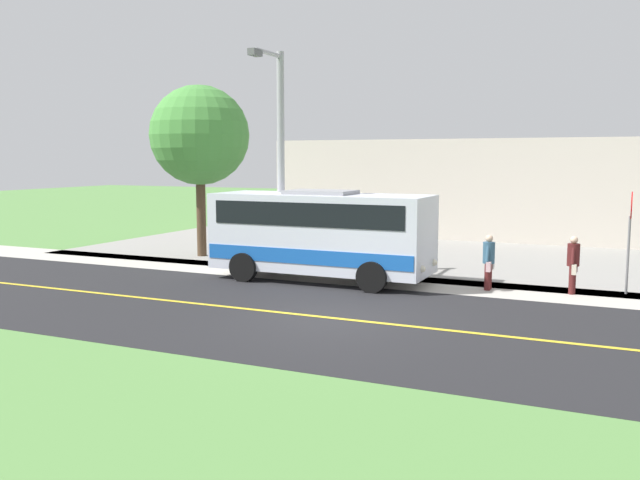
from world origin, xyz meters
TOP-DOWN VIEW (x-y plane):
  - ground_plane at (0.00, 0.00)m, footprint 120.00×120.00m
  - road_surface at (0.00, 0.00)m, footprint 8.00×100.00m
  - sidewalk at (-5.20, 0.00)m, footprint 2.40×100.00m
  - parking_lot_surface at (-12.40, 3.00)m, footprint 14.00×36.00m
  - road_centre_line at (0.00, 0.00)m, footprint 0.16×100.00m
  - shuttle_bus_front at (-4.45, -2.30)m, footprint 2.55×6.92m
  - pedestrian_with_bags at (-5.51, 5.00)m, footprint 0.72×0.34m
  - pedestrian_waiting at (-5.12, 2.73)m, footprint 0.72×0.34m
  - stop_sign at (-6.10, 6.40)m, footprint 0.76×0.07m
  - street_light_pole at (-4.86, -3.97)m, footprint 1.97×0.24m
  - tree_curbside at (-7.40, -8.74)m, footprint 3.80×3.80m
  - commercial_building at (-21.40, -1.61)m, footprint 10.00×17.21m

SIDE VIEW (x-z plane):
  - ground_plane at x=0.00m, z-range 0.00..0.00m
  - sidewalk at x=-5.20m, z-range 0.00..0.01m
  - parking_lot_surface at x=-12.40m, z-range 0.00..0.01m
  - road_surface at x=0.00m, z-range 0.00..0.01m
  - road_centre_line at x=0.00m, z-range 0.01..0.01m
  - pedestrian_waiting at x=-5.12m, z-range 0.05..1.66m
  - pedestrian_with_bags at x=-5.51m, z-range 0.06..1.69m
  - shuttle_bus_front at x=-4.45m, z-range 0.14..2.96m
  - stop_sign at x=-6.10m, z-range 0.52..3.40m
  - commercial_building at x=-21.40m, z-range 0.00..4.67m
  - street_light_pole at x=-4.86m, z-range 0.40..7.56m
  - tree_curbside at x=-7.40m, z-range 1.36..7.92m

